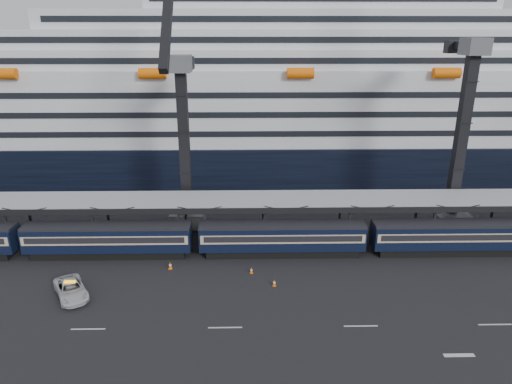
# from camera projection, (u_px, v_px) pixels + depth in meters

# --- Properties ---
(ground) EXTENTS (260.00, 260.00, 0.00)m
(ground) POSITION_uv_depth(u_px,v_px,m) (372.00, 301.00, 44.13)
(ground) COLOR black
(ground) RESTS_ON ground
(lane_markings) EXTENTS (111.00, 4.27, 0.02)m
(lane_markings) POSITION_uv_depth(u_px,v_px,m) (481.00, 333.00, 39.33)
(lane_markings) COLOR beige
(lane_markings) RESTS_ON ground
(train) EXTENTS (133.05, 3.00, 4.05)m
(train) POSITION_uv_depth(u_px,v_px,m) (311.00, 237.00, 52.75)
(train) COLOR black
(train) RESTS_ON ground
(canopy) EXTENTS (130.00, 6.25, 5.53)m
(canopy) POSITION_uv_depth(u_px,v_px,m) (346.00, 200.00, 55.60)
(canopy) COLOR #9B9DA3
(canopy) RESTS_ON ground
(cruise_ship) EXTENTS (214.09, 28.84, 34.00)m
(cruise_ship) POSITION_uv_depth(u_px,v_px,m) (307.00, 103.00, 83.42)
(cruise_ship) COLOR black
(cruise_ship) RESTS_ON ground
(crane_dark_near) EXTENTS (4.50, 17.75, 35.08)m
(crane_dark_near) POSITION_uv_depth(u_px,v_px,m) (184.00, 139.00, 57.38)
(crane_dark_near) COLOR #46494D
(crane_dark_near) RESTS_ON ground
(crane_dark_mid) EXTENTS (4.50, 18.24, 39.64)m
(crane_dark_mid) POSITION_uv_depth(u_px,v_px,m) (464.00, 128.00, 56.56)
(crane_dark_mid) COLOR #46494D
(crane_dark_mid) RESTS_ON ground
(pickup_truck) EXTENTS (5.07, 6.10, 1.55)m
(pickup_truck) POSITION_uv_depth(u_px,v_px,m) (71.00, 289.00, 44.62)
(pickup_truck) COLOR silver
(pickup_truck) RESTS_ON ground
(traffic_cone_b) EXTENTS (0.42, 0.42, 0.84)m
(traffic_cone_b) POSITION_uv_depth(u_px,v_px,m) (170.00, 265.00, 49.98)
(traffic_cone_b) COLOR #FF6808
(traffic_cone_b) RESTS_ON ground
(traffic_cone_c) EXTENTS (0.35, 0.35, 0.70)m
(traffic_cone_c) POSITION_uv_depth(u_px,v_px,m) (251.00, 270.00, 49.11)
(traffic_cone_c) COLOR #FF6808
(traffic_cone_c) RESTS_ON ground
(traffic_cone_d) EXTENTS (0.36, 0.36, 0.73)m
(traffic_cone_d) POSITION_uv_depth(u_px,v_px,m) (274.00, 283.00, 46.61)
(traffic_cone_d) COLOR #FF6808
(traffic_cone_d) RESTS_ON ground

